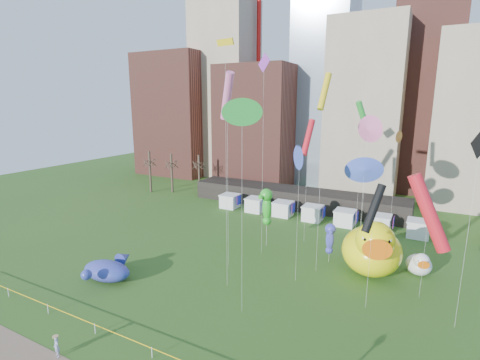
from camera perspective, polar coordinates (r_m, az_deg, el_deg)
The scene contains 26 objects.
ground at distance 30.21m, azimuth -13.70°, elevation -25.63°, with size 160.00×160.00×0.00m, color #2D581B.
skyline at distance 79.69m, azimuth 18.37°, elevation 13.90°, with size 101.00×23.00×68.00m.
pavilion at distance 64.96m, azimuth 8.75°, elevation -2.81°, with size 38.00×6.00×3.20m, color black.
vendor_tents at distance 58.14m, azimuth 11.41°, elevation -5.24°, with size 33.24×2.80×2.40m.
bare_trees at distance 75.73m, azimuth -10.57°, elevation 1.16°, with size 8.44×6.44×8.50m.
caution_tape at distance 29.80m, azimuth -13.77°, elevation -24.60°, with size 50.00×0.06×0.90m.
big_duck at distance 41.64m, azimuth 20.16°, elevation -10.14°, with size 7.78×9.25×6.61m.
small_duck at distance 44.37m, azimuth 26.48°, elevation -11.78°, with size 3.27×3.86×2.75m.
seahorse_green at distance 46.05m, azimuth 4.24°, elevation -3.77°, with size 2.00×2.28×7.65m.
seahorse_purple at distance 43.14m, azimuth 14.02°, elevation -8.62°, with size 1.50×1.73×4.79m.
whale_inflatable at distance 41.47m, azimuth -20.14°, elevation -13.15°, with size 5.73×7.05×2.40m.
woman at distance 32.06m, azimuth -26.99°, elevation -22.44°, with size 0.59×0.39×1.61m, color silver.
kite_0 at distance 37.20m, azimuth 27.69°, elevation -4.60°, with size 4.34×1.70×12.09m.
kite_1 at distance 41.95m, azimuth 19.62°, elevation 7.62°, with size 2.30×2.35×16.95m.
kite_2 at distance 32.35m, azimuth 33.70°, elevation 4.36°, with size 1.13×2.28×16.66m.
kite_3 at distance 29.08m, azimuth 0.32°, elevation 10.62°, with size 1.94×1.52×18.68m.
kite_4 at distance 37.92m, azimuth 13.21°, elevation 13.41°, with size 0.98×2.28×21.25m.
kite_5 at distance 41.95m, azimuth 19.07°, elevation 1.45°, with size 2.77×1.46×12.42m.
kite_6 at distance 46.76m, azimuth 23.71°, elevation 6.20°, with size 0.53×1.42×15.04m.
kite_7 at distance 42.12m, azimuth 3.80°, elevation 16.77°, with size 1.88×0.99×23.67m.
kite_8 at distance 46.63m, azimuth 10.70°, elevation 6.64°, with size 1.21×2.76×16.24m.
kite_9 at distance 38.41m, azimuth -2.04°, elevation 13.09°, with size 2.75×2.60×21.44m.
kite_10 at distance 32.97m, azimuth 20.37°, elevation -4.24°, with size 1.83×2.53×11.57m.
kite_11 at distance 50.95m, azimuth 18.93°, elevation 9.24°, with size 2.35×2.54×18.54m.
kite_12 at distance 34.02m, azimuth -2.36°, elevation 20.09°, with size 1.91×0.70×23.82m.
kite_13 at distance 35.60m, azimuth 9.41°, elevation 3.54°, with size 1.59×2.14×14.29m.
Camera 1 is at (16.57, -17.28, 18.42)m, focal length 27.00 mm.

